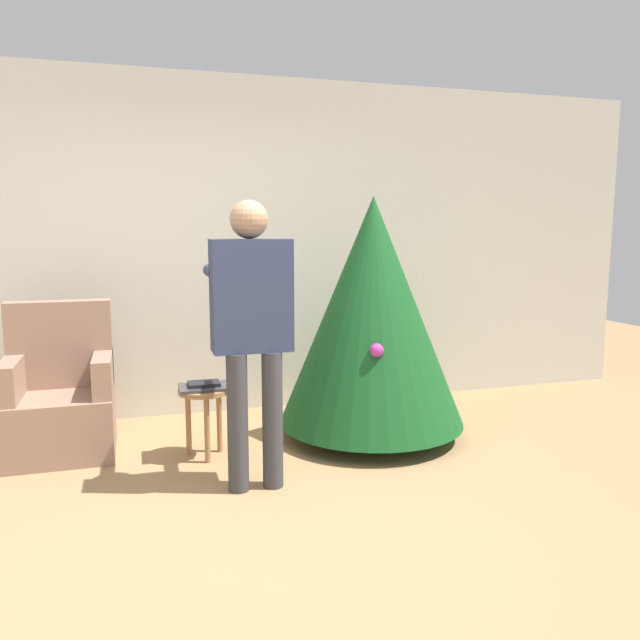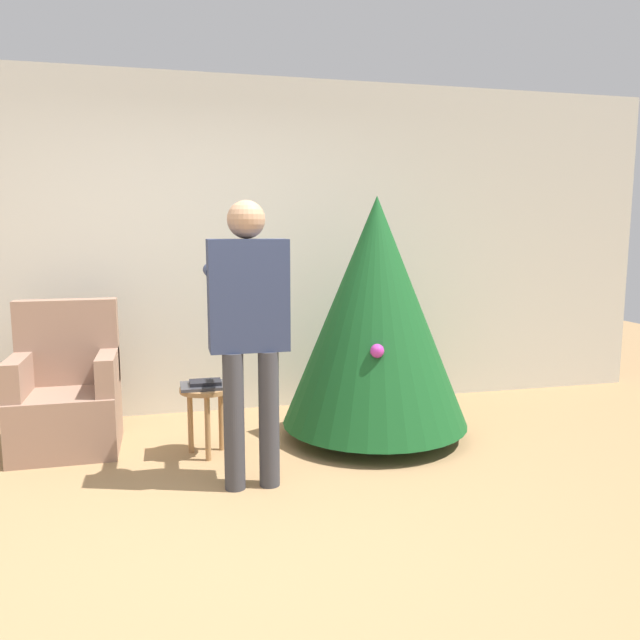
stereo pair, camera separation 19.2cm
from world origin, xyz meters
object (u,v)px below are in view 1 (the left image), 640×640
Objects in this scene: armchair at (61,401)px; side_stool at (204,402)px; person_standing at (252,317)px; christmas_tree at (372,311)px.

armchair is 0.98m from side_stool.
armchair is 1.59m from person_standing.
side_stool is at bearing -20.89° from armchair.
christmas_tree is 1.71× the size of armchair.
christmas_tree reaches higher than person_standing.
side_stool is (-1.21, -0.09, -0.54)m from christmas_tree.
armchair is at bearing 159.11° from side_stool.
person_standing is at bearing -67.84° from side_stool.
christmas_tree reaches higher than armchair.
side_stool is at bearing -175.73° from christmas_tree.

